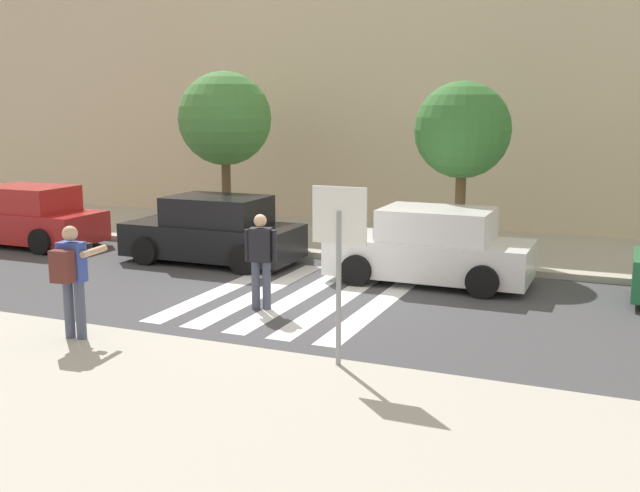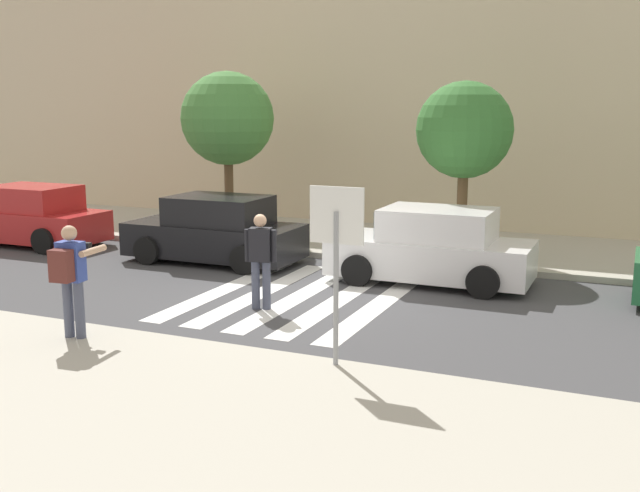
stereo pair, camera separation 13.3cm
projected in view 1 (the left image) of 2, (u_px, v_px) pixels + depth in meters
ground_plane at (295, 299)px, 14.16m from camera, size 120.00×120.00×0.00m
sidewalk_near at (68, 421)px, 8.54m from camera, size 60.00×6.00×0.14m
sidewalk_far at (391, 242)px, 19.58m from camera, size 60.00×4.80×0.14m
building_facade_far at (436, 103)px, 22.89m from camera, size 56.00×4.00×7.32m
crosswalk_stripe_0 at (227, 288)px, 14.95m from camera, size 0.44×5.20×0.01m
crosswalk_stripe_1 at (262, 292)px, 14.65m from camera, size 0.44×5.20×0.01m
crosswalk_stripe_2 at (299, 296)px, 14.34m from camera, size 0.44×5.20×0.01m
crosswalk_stripe_3 at (338, 300)px, 14.04m from camera, size 0.44×5.20×0.01m
crosswalk_stripe_4 at (379, 305)px, 13.73m from camera, size 0.44×5.20×0.01m
stop_sign at (339, 237)px, 9.88m from camera, size 0.76×0.08×2.43m
photographer_with_backpack at (71, 272)px, 11.13m from camera, size 0.63×0.88×1.72m
pedestrian_crossing at (261, 256)px, 13.28m from camera, size 0.57×0.32×1.72m
parked_car_red at (27, 217)px, 19.45m from camera, size 4.10×1.92×1.55m
parked_car_black at (214, 232)px, 17.30m from camera, size 4.10×1.92×1.55m
parked_car_white at (431, 248)px, 15.33m from camera, size 4.10×1.92×1.55m
street_tree_west at (225, 119)px, 19.71m from camera, size 2.46×2.46×4.34m
street_tree_center at (463, 131)px, 16.95m from camera, size 2.20×2.20×4.01m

